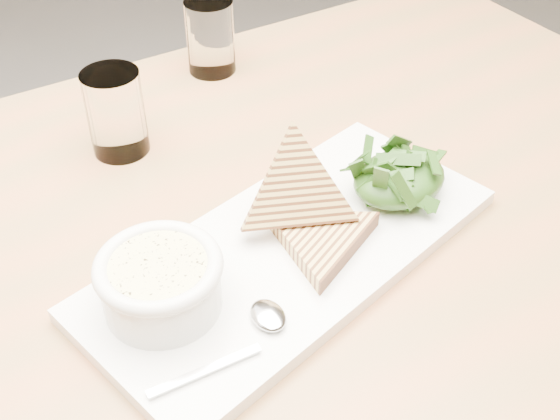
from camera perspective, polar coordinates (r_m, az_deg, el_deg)
table_top at (r=0.79m, az=0.04°, el=-0.77°), size 1.25×0.89×0.04m
table_leg_br at (r=1.51m, az=8.59°, el=3.37°), size 0.06×0.06×0.72m
platter at (r=0.71m, az=0.97°, el=-3.39°), size 0.46×0.26×0.02m
soup_bowl at (r=0.64m, az=-9.61°, el=-6.31°), size 0.11×0.11×0.04m
soup at (r=0.63m, az=-9.87°, el=-4.65°), size 0.09×0.09×0.01m
bowl_rim at (r=0.62m, az=-9.89°, el=-4.52°), size 0.12×0.12×0.01m
sandwich_flat at (r=0.70m, az=3.34°, el=-2.38°), size 0.18×0.18×0.02m
sandwich_lean at (r=0.70m, az=1.43°, el=1.56°), size 0.19×0.19×0.16m
salad_base at (r=0.77m, az=9.66°, el=2.53°), size 0.11×0.09×0.04m
arugula_pile at (r=0.76m, az=9.71°, el=2.89°), size 0.11×0.10×0.05m
spoon_bowl at (r=0.64m, az=-0.97°, el=-8.55°), size 0.04×0.04×0.01m
spoon_handle at (r=0.60m, az=-6.12°, el=-12.85°), size 0.10×0.02×0.00m
glass_near at (r=0.86m, az=-13.20°, el=7.70°), size 0.07×0.07×0.10m
glass_far at (r=1.01m, az=-5.68°, el=13.83°), size 0.07×0.07×0.10m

